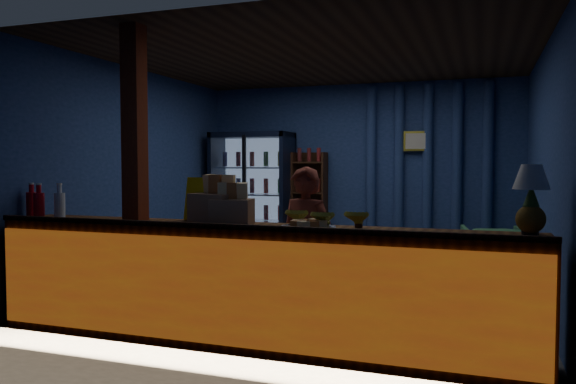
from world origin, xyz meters
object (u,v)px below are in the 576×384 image
at_px(table_lamp, 531,180).
at_px(shopkeeper, 305,247).
at_px(pastry_tray, 308,226).
at_px(green_chair, 492,252).

bearing_deg(table_lamp, shopkeeper, 165.33).
bearing_deg(pastry_tray, green_chair, 68.12).
bearing_deg(green_chair, table_lamp, 85.41).
bearing_deg(green_chair, shopkeeper, 51.85).
distance_m(shopkeeper, table_lamp, 1.94).
distance_m(pastry_tray, table_lamp, 1.60).
height_order(green_chair, table_lamp, table_lamp).
bearing_deg(table_lamp, green_chair, 93.27).
xyz_separation_m(shopkeeper, pastry_tray, (0.23, -0.66, 0.27)).
relative_size(shopkeeper, table_lamp, 2.91).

